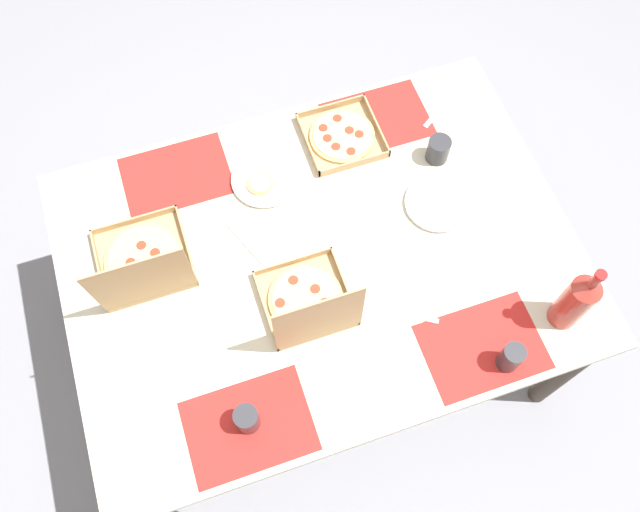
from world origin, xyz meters
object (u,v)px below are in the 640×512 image
Objects in this scene: soda_bottle at (576,301)px; pizza_box_edge_far at (144,263)px; cup_clear_right at (247,419)px; plate_far_right at (438,204)px; pizza_box_corner_left at (308,303)px; plate_near_right at (264,180)px; cup_dark at (438,150)px; cup_red at (511,357)px; pizza_box_center at (342,136)px.

pizza_box_edge_far is at bearing -25.72° from soda_bottle.
pizza_box_edge_far is 3.37× the size of cup_clear_right.
pizza_box_corner_left is at bearing 22.10° from plate_far_right.
plate_near_right is 2.47× the size of cup_dark.
soda_bottle is (-1.17, 0.57, 0.08)m from pizza_box_edge_far.
pizza_box_edge_far is (0.45, -0.29, 0.00)m from pizza_box_corner_left.
soda_bottle is 1.01m from cup_clear_right.
soda_bottle is 3.37× the size of cup_clear_right.
soda_bottle is at bearing 133.67° from plate_near_right.
plate_far_right is at bearing 67.93° from cup_dark.
pizza_box_edge_far is 0.97m from plate_far_right.
cup_dark is at bearing -96.87° from cup_red.
pizza_box_corner_left is at bearing -35.03° from cup_red.
soda_bottle is 3.01× the size of cup_red.
pizza_box_corner_left is 0.53m from pizza_box_edge_far.
cup_red is (0.22, 0.08, -0.08)m from soda_bottle.
plate_far_right is 2.05× the size of cup_red.
pizza_box_center reaches higher than plate_near_right.
pizza_box_corner_left is 0.65m from pizza_box_center.
cup_dark is at bearing 147.37° from pizza_box_center.
cup_dark is 0.75m from cup_red.
cup_clear_right is (0.80, 0.49, 0.04)m from plate_far_right.
cup_red is at bearing 19.32° from soda_bottle.
plate_near_right is at bearing -46.33° from soda_bottle.
soda_bottle reaches higher than cup_red.
cup_red reaches higher than plate_near_right.
pizza_box_edge_far is 1.31m from soda_bottle.
pizza_box_center is 0.95m from soda_bottle.
cup_clear_right reaches higher than plate_near_right.
cup_red is at bearing 174.26° from cup_clear_right.
cup_red is (0.02, 0.57, 0.05)m from plate_far_right.
pizza_box_edge_far is at bearing -34.17° from cup_red.
soda_bottle is (-0.73, 0.28, 0.09)m from pizza_box_corner_left.
pizza_box_corner_left is at bearing 61.21° from pizza_box_center.
plate_near_right is 0.81m from cup_clear_right.
soda_bottle is 0.25m from cup_red.
plate_far_right is 0.19m from cup_dark.
plate_far_right is 2.40× the size of cup_dark.
cup_clear_right is (0.59, 0.84, 0.04)m from pizza_box_center.
pizza_box_center is at bearing -63.69° from soda_bottle.
soda_bottle is at bearing -179.97° from cup_clear_right.
plate_near_right is 1.06m from soda_bottle.
plate_far_right is at bearing -148.50° from cup_clear_right.
pizza_box_center is 0.34m from cup_dark.
pizza_box_corner_left is 2.80× the size of cup_red.
pizza_box_corner_left is at bearing -20.65° from soda_bottle.
pizza_box_edge_far is 1.47× the size of plate_far_right.
soda_bottle reaches higher than pizza_box_center.
pizza_box_edge_far is 3.52× the size of cup_dark.
soda_bottle is at bearing 101.54° from cup_dark.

